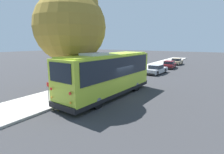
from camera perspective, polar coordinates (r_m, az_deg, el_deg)
ground_plane at (r=14.75m, az=1.51°, el=-5.95°), size 160.00×160.00×0.00m
sidewalk_slab at (r=16.96m, az=-9.52°, el=-3.55°), size 80.00×3.68×0.15m
curb_strip at (r=15.77m, az=-4.38°, el=-4.56°), size 80.00×0.14×0.15m
shuttle_bus at (r=14.07m, az=-1.18°, el=1.40°), size 9.70×2.88×3.62m
parked_sedan_silver at (r=25.53m, az=14.24°, el=2.39°), size 4.72×2.00×1.28m
parked_sedan_maroon at (r=31.62m, az=18.13°, el=3.79°), size 4.25×2.06×1.26m
parked_sedan_tan at (r=37.48m, az=20.31°, el=4.74°), size 4.34×1.86×1.27m
street_tree at (r=14.55m, az=-13.08°, el=16.94°), size 5.51×5.51×8.93m
sign_post_near at (r=12.46m, az=-20.01°, el=-5.17°), size 0.06×0.22×1.61m
sign_post_far at (r=13.38m, az=-15.17°, el=-5.08°), size 0.06×0.06×1.08m
fire_hydrant at (r=20.82m, az=4.67°, el=0.65°), size 0.22×0.22×0.81m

